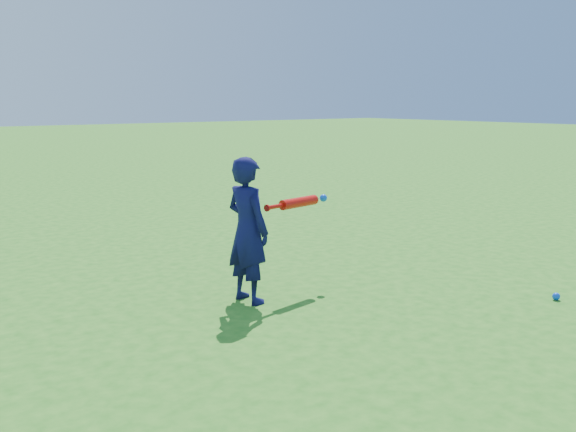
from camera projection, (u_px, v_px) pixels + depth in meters
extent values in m
plane|color=#26701A|center=(298.00, 313.00, 5.13)|extent=(80.00, 80.00, 0.00)
imported|color=#0E0E43|center=(248.00, 230.00, 5.33)|extent=(0.34, 0.48, 1.23)
sphere|color=blue|center=(556.00, 296.00, 5.46)|extent=(0.07, 0.07, 0.07)
cylinder|color=red|center=(267.00, 208.00, 5.40)|extent=(0.03, 0.06, 0.06)
cylinder|color=red|center=(275.00, 207.00, 5.47)|extent=(0.20, 0.07, 0.04)
cylinder|color=red|center=(298.00, 202.00, 5.69)|extent=(0.43, 0.16, 0.09)
sphere|color=red|center=(314.00, 200.00, 5.84)|extent=(0.09, 0.09, 0.09)
sphere|color=blue|center=(323.00, 198.00, 5.94)|extent=(0.07, 0.07, 0.07)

